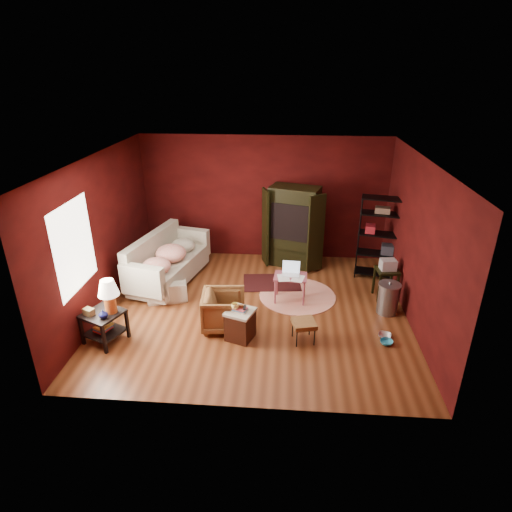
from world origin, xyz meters
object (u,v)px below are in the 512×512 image
Objects in this scene: side_table at (106,305)px; tv_armoire at (293,226)px; sofa at (167,266)px; laptop_desk at (290,278)px; hamper at (240,324)px; armchair at (224,309)px; wire_shelving at (380,235)px.

tv_armoire reaches higher than side_table.
sofa is 2.60m from laptop_desk.
hamper is 1.56m from laptop_desk.
sofa is 2.65× the size of armchair.
sofa is 1.74× the size of side_table.
laptop_desk is 1.70m from tv_armoire.
side_table is 1.84× the size of hamper.
tv_armoire is (0.04, 1.63, 0.47)m from laptop_desk.
sofa is at bearing -140.45° from tv_armoire.
sofa is 4.45m from wire_shelving.
armchair is 0.41× the size of wire_shelving.
laptop_desk is 0.42× the size of tv_armoire.
tv_armoire is at bearing -81.61° from sofa.
side_table is 2.17m from hamper.
armchair is at bearing 136.33° from hamper.
laptop_desk reaches higher than sofa.
side_table is at bearing -148.73° from laptop_desk.
tv_armoire is at bearing 176.68° from wire_shelving.
sofa is 2.55m from hamper.
side_table is 1.45× the size of laptop_desk.
tv_armoire reaches higher than sofa.
wire_shelving is at bearing 43.33° from hamper.
tv_armoire is (0.85, 2.95, 0.67)m from hamper.
side_table is 0.61× the size of tv_armoire.
laptop_desk is at bearing 27.79° from side_table.
wire_shelving is (2.63, 2.49, 0.69)m from hamper.
hamper is 3.69m from wire_shelving.
wire_shelving is (4.36, 0.61, 0.59)m from sofa.
side_table is at bearing 101.40° from armchair.
sofa is 2.11m from armchair.
wire_shelving reaches higher than laptop_desk.
armchair is 1.21× the size of hamper.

